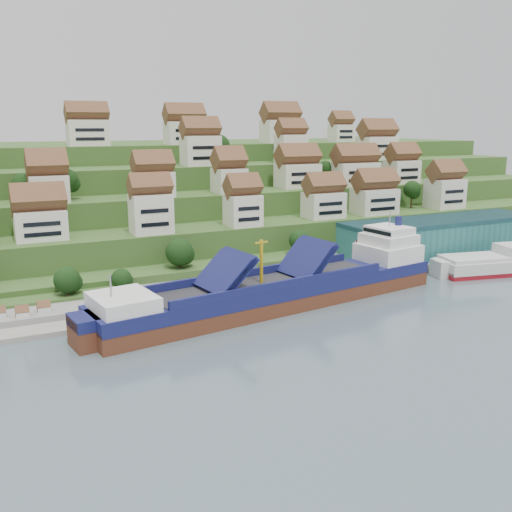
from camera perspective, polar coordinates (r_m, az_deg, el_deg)
ground at (r=125.16m, az=5.67°, el=-4.56°), size 300.00×300.00×0.00m
quay at (r=147.54m, az=9.29°, el=-1.51°), size 180.00×14.00×2.20m
pebble_beach at (r=119.54m, az=-22.30°, el=-6.10°), size 45.00×20.00×1.00m
hillside at (r=216.18m, az=-8.76°, el=5.67°), size 260.00×128.00×31.00m
hillside_village at (r=174.83m, az=-3.82°, el=8.53°), size 160.55×63.27×28.35m
hillside_trees at (r=155.29m, az=-7.35°, el=5.18°), size 138.46×62.28×32.09m
warehouse at (r=167.79m, az=17.97°, el=1.91°), size 60.00×15.00×10.00m
flagpole at (r=141.18m, az=9.91°, el=0.22°), size 1.28×0.16×8.00m
beach_huts at (r=117.80m, az=-23.30°, el=-5.65°), size 14.40×3.70×2.20m
cargo_ship at (r=121.63m, az=3.01°, el=-3.38°), size 80.93×23.52×17.76m
second_ship at (r=159.54m, az=22.49°, el=-0.78°), size 28.56×15.25×7.86m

